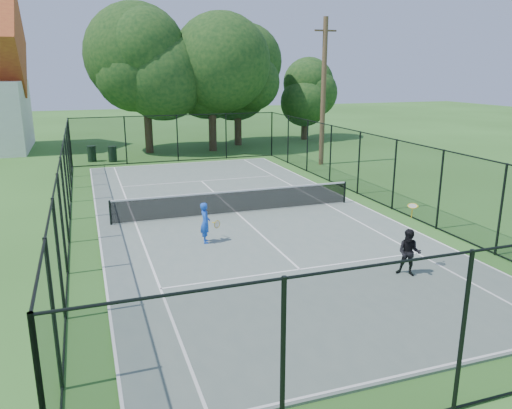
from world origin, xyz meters
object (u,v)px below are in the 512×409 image
object	(u,v)px
trash_bin_right	(112,154)
player_black	(409,252)
utility_pole	(323,92)
tennis_net	(237,201)
trash_bin_left	(92,154)
player_blue	(205,223)

from	to	relation	value
trash_bin_right	player_black	distance (m)	23.07
trash_bin_right	utility_pole	xyz separation A→B (m)	(12.33, -5.26, 3.95)
tennis_net	trash_bin_left	size ratio (longest dim) A/B	9.86
trash_bin_left	trash_bin_right	size ratio (longest dim) A/B	1.02
player_blue	tennis_net	bearing A→B (deg)	56.63
utility_pole	player_black	xyz separation A→B (m)	(-5.54, -16.78, -3.70)
player_black	tennis_net	bearing A→B (deg)	109.55
player_black	utility_pole	bearing A→B (deg)	71.72
trash_bin_right	player_blue	xyz separation A→B (m)	(1.97, -17.39, 0.25)
utility_pole	trash_bin_right	bearing A→B (deg)	156.89
player_blue	trash_bin_right	bearing A→B (deg)	96.47
tennis_net	utility_pole	bearing A→B (deg)	47.31
trash_bin_left	utility_pole	bearing A→B (deg)	-22.92
trash_bin_left	player_black	xyz separation A→B (m)	(8.06, -22.53, 0.23)
trash_bin_left	utility_pole	xyz separation A→B (m)	(13.60, -5.75, 3.93)
trash_bin_right	player_blue	size ratio (longest dim) A/B	0.72
tennis_net	utility_pole	world-z (taller)	utility_pole
utility_pole	player_blue	size ratio (longest dim) A/B	6.27
trash_bin_left	trash_bin_right	distance (m)	1.35
tennis_net	player_black	bearing A→B (deg)	-70.45
trash_bin_left	player_black	distance (m)	23.93
tennis_net	utility_pole	xyz separation A→B (m)	(8.30, 9.00, 3.87)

